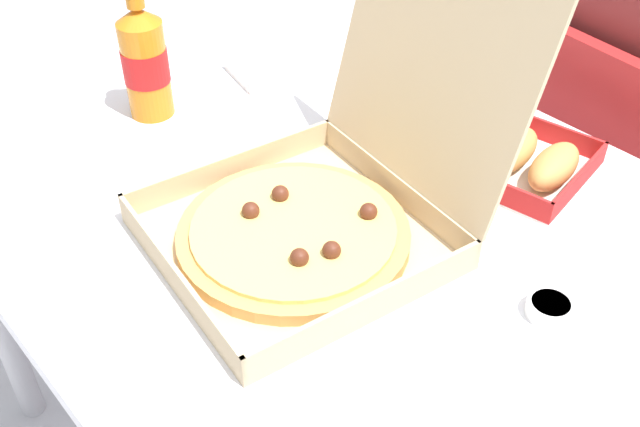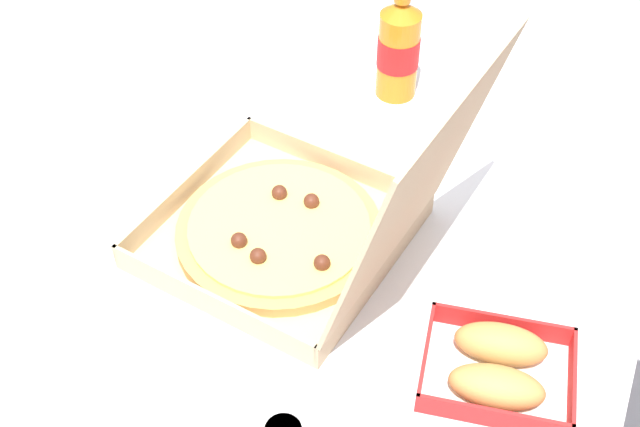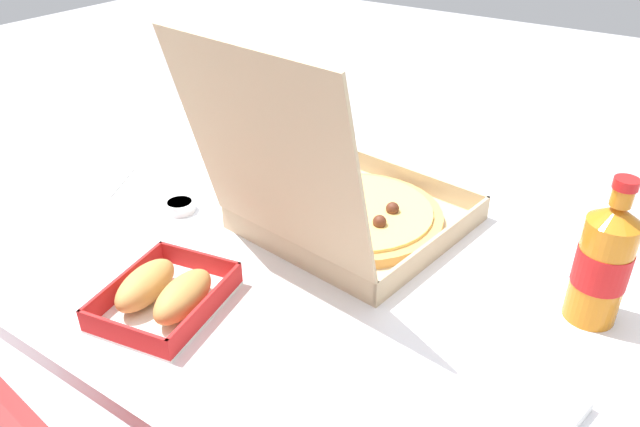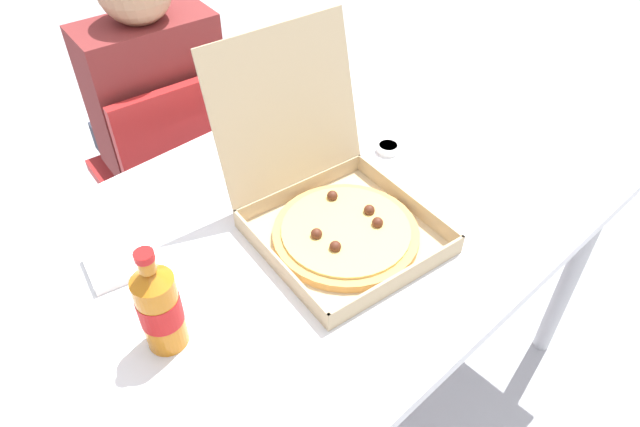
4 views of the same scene
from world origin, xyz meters
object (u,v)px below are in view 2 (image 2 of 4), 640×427
pizza_box_open (301,225)px  bread_side_box (498,367)px  napkin_pile (514,125)px  cola_bottle (399,48)px

pizza_box_open → bread_side_box: (0.10, 0.32, -0.02)m
pizza_box_open → napkin_pile: 0.45m
pizza_box_open → napkin_pile: (-0.40, 0.22, -0.04)m
pizza_box_open → bread_side_box: 0.34m
bread_side_box → napkin_pile: size_ratio=1.95×
pizza_box_open → bread_side_box: pizza_box_open is taller
bread_side_box → cola_bottle: cola_bottle is taller
cola_bottle → napkin_pile: bearing=85.5°
bread_side_box → cola_bottle: size_ratio=0.96×
bread_side_box → napkin_pile: bearing=-167.9°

